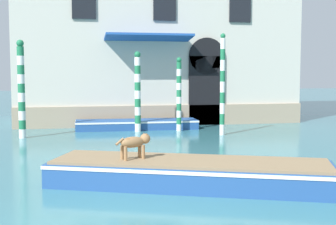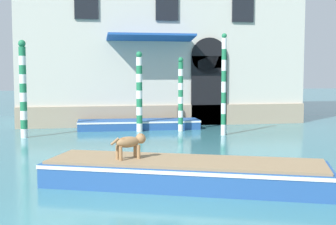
# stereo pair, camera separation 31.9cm
# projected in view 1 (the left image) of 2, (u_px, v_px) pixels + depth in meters

# --- Properties ---
(boat_foreground) EXTENTS (6.85, 4.22, 0.62)m
(boat_foreground) POSITION_uv_depth(u_px,v_px,m) (190.00, 172.00, 11.01)
(boat_foreground) COLOR #234C8C
(boat_foreground) RESTS_ON ground_plane
(dog_on_deck) EXTENTS (0.87, 0.48, 0.61)m
(dog_on_deck) POSITION_uv_depth(u_px,v_px,m) (135.00, 142.00, 11.10)
(dog_on_deck) COLOR #997047
(dog_on_deck) RESTS_ON boat_foreground
(boat_moored_near_palazzo) EXTENTS (5.68, 1.58, 0.43)m
(boat_moored_near_palazzo) POSITION_uv_depth(u_px,v_px,m) (137.00, 124.00, 21.79)
(boat_moored_near_palazzo) COLOR #234C8C
(boat_moored_near_palazzo) RESTS_ON ground_plane
(mooring_pole_0) EXTENTS (0.23, 0.23, 3.31)m
(mooring_pole_0) POSITION_uv_depth(u_px,v_px,m) (179.00, 94.00, 20.93)
(mooring_pole_0) COLOR white
(mooring_pole_0) RESTS_ON ground_plane
(mooring_pole_1) EXTENTS (0.28, 0.28, 3.57)m
(mooring_pole_1) POSITION_uv_depth(u_px,v_px,m) (138.00, 91.00, 20.74)
(mooring_pole_1) COLOR white
(mooring_pole_1) RESTS_ON ground_plane
(mooring_pole_2) EXTENTS (0.21, 0.21, 4.26)m
(mooring_pole_2) POSITION_uv_depth(u_px,v_px,m) (222.00, 84.00, 19.60)
(mooring_pole_2) COLOR white
(mooring_pole_2) RESTS_ON ground_plane
(mooring_pole_3) EXTENTS (0.29, 0.29, 3.94)m
(mooring_pole_3) POSITION_uv_depth(u_px,v_px,m) (21.00, 89.00, 18.68)
(mooring_pole_3) COLOR white
(mooring_pole_3) RESTS_ON ground_plane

